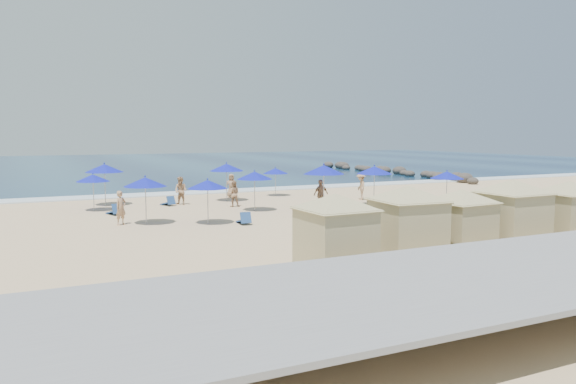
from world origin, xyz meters
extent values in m
plane|color=#DCBA8B|center=(0.00, 0.00, 0.00)|extent=(160.00, 160.00, 0.00)
cube|color=#0D284A|center=(0.00, 55.00, 0.03)|extent=(160.00, 80.00, 0.06)
cube|color=white|center=(0.00, 15.50, 0.04)|extent=(160.00, 2.50, 0.08)
cube|color=gray|center=(0.00, -13.00, 0.55)|extent=(160.00, 2.20, 1.10)
ellipsoid|color=#2E2826|center=(23.40, 12.00, 0.28)|extent=(1.00, 1.00, 0.65)
ellipsoid|color=#2E2826|center=(23.88, 13.50, 0.41)|extent=(1.48, 1.48, 0.96)
ellipsoid|color=#2E2826|center=(24.36, 15.00, 0.39)|extent=(1.40, 1.40, 0.91)
ellipsoid|color=#2E2826|center=(23.52, 16.50, 0.36)|extent=(1.32, 1.32, 0.86)
ellipsoid|color=#2E2826|center=(24.00, 18.00, 0.34)|extent=(1.24, 1.24, 0.81)
ellipsoid|color=#2E2826|center=(24.48, 19.50, 0.32)|extent=(1.16, 1.16, 0.75)
ellipsoid|color=#2E2826|center=(23.64, 21.00, 0.30)|extent=(1.08, 1.08, 0.70)
ellipsoid|color=#2E2826|center=(24.12, 22.50, 0.28)|extent=(1.00, 1.00, 0.65)
ellipsoid|color=#2E2826|center=(24.60, 24.00, 0.41)|extent=(1.48, 1.48, 0.96)
ellipsoid|color=#2E2826|center=(23.76, 25.50, 0.39)|extent=(1.40, 1.40, 0.91)
ellipsoid|color=#2E2826|center=(24.24, 27.00, 0.36)|extent=(1.32, 1.32, 0.86)
ellipsoid|color=#2E2826|center=(23.40, 28.50, 0.34)|extent=(1.24, 1.24, 0.81)
ellipsoid|color=#2E2826|center=(23.88, 30.00, 0.32)|extent=(1.16, 1.16, 0.75)
ellipsoid|color=#2E2826|center=(24.36, 31.50, 0.30)|extent=(1.08, 1.08, 0.70)
ellipsoid|color=#2E2826|center=(23.52, 33.00, 0.28)|extent=(1.00, 1.00, 0.65)
ellipsoid|color=#2E2826|center=(24.00, 34.50, 0.41)|extent=(1.48, 1.48, 0.96)
ellipsoid|color=#2E2826|center=(24.48, 36.00, 0.39)|extent=(1.40, 1.40, 0.91)
ellipsoid|color=#2E2826|center=(23.64, 37.50, 0.36)|extent=(1.32, 1.32, 0.86)
cube|color=black|center=(-0.87, -4.89, 0.40)|extent=(0.82, 0.82, 0.81)
cube|color=tan|center=(-3.20, -9.51, 1.01)|extent=(2.10, 2.10, 2.02)
cube|color=tan|center=(-3.20, -9.51, 2.02)|extent=(2.20, 2.20, 0.08)
pyramid|color=tan|center=(-3.20, -9.51, 2.53)|extent=(4.43, 4.43, 0.51)
cube|color=tan|center=(-0.02, -9.06, 1.04)|extent=(2.22, 2.22, 2.08)
cube|color=tan|center=(-0.02, -9.06, 2.08)|extent=(2.33, 2.33, 0.08)
pyramid|color=tan|center=(-0.02, -9.06, 2.61)|extent=(4.56, 4.56, 0.52)
cube|color=tan|center=(2.41, -9.08, 0.95)|extent=(2.03, 2.03, 1.90)
cube|color=tan|center=(2.41, -9.08, 1.90)|extent=(2.13, 2.13, 0.08)
pyramid|color=tan|center=(2.41, -9.08, 2.37)|extent=(4.15, 4.15, 0.47)
cube|color=tan|center=(4.98, -9.10, 1.06)|extent=(2.12, 2.12, 2.11)
cube|color=tan|center=(4.98, -9.10, 2.11)|extent=(2.23, 2.23, 0.08)
pyramid|color=tan|center=(4.98, -9.10, 2.64)|extent=(4.63, 4.63, 0.53)
cube|color=tan|center=(7.89, -9.31, 1.00)|extent=(2.10, 2.10, 1.99)
cube|color=tan|center=(7.89, -9.31, 1.99)|extent=(2.21, 2.21, 0.08)
pyramid|color=tan|center=(7.89, -9.31, 2.49)|extent=(4.36, 4.36, 0.50)
cylinder|color=#A5A8AD|center=(-8.36, 8.75, 0.86)|extent=(0.05, 0.05, 1.72)
cone|color=#1019AD|center=(-8.36, 8.75, 1.88)|extent=(1.90, 1.90, 0.41)
sphere|color=#1019AD|center=(-8.36, 8.75, 2.13)|extent=(0.07, 0.07, 0.07)
cylinder|color=#A5A8AD|center=(-6.65, 2.70, 0.95)|extent=(0.05, 0.05, 1.89)
cone|color=#1019AD|center=(-6.65, 2.70, 2.07)|extent=(2.09, 2.09, 0.45)
sphere|color=#1019AD|center=(-6.65, 2.70, 2.34)|extent=(0.08, 0.08, 0.08)
cylinder|color=#A5A8AD|center=(-7.42, 10.98, 1.05)|extent=(0.06, 0.06, 2.10)
cone|color=#1019AD|center=(-7.42, 10.98, 2.29)|extent=(2.32, 2.32, 0.50)
sphere|color=#1019AD|center=(-7.42, 10.98, 2.60)|extent=(0.09, 0.09, 0.09)
cylinder|color=#A5A8AD|center=(-0.08, 4.77, 0.93)|extent=(0.05, 0.05, 1.85)
cone|color=#1019AD|center=(-0.08, 4.77, 2.03)|extent=(2.05, 2.05, 0.44)
sphere|color=#1019AD|center=(-0.08, 4.77, 2.29)|extent=(0.08, 0.08, 0.08)
cylinder|color=#A5A8AD|center=(-3.92, 1.43, 0.89)|extent=(0.05, 0.05, 1.78)
cone|color=#1019AD|center=(-3.92, 1.43, 1.95)|extent=(1.97, 1.97, 0.42)
sphere|color=#1019AD|center=(-3.92, 1.43, 2.21)|extent=(0.08, 0.08, 0.08)
cylinder|color=#A5A8AD|center=(0.07, 9.89, 1.01)|extent=(0.05, 0.05, 2.02)
cone|color=#1019AD|center=(0.07, 9.89, 2.20)|extent=(2.23, 2.23, 0.48)
sphere|color=#1019AD|center=(0.07, 9.89, 2.49)|extent=(0.08, 0.08, 0.08)
cylinder|color=#A5A8AD|center=(3.47, 3.05, 1.08)|extent=(0.06, 0.06, 2.16)
cone|color=#1019AD|center=(3.47, 3.05, 2.36)|extent=(2.39, 2.39, 0.51)
sphere|color=#1019AD|center=(3.47, 3.05, 2.67)|extent=(0.09, 0.09, 0.09)
cylinder|color=#A5A8AD|center=(4.17, 11.20, 0.81)|extent=(0.04, 0.04, 1.62)
cone|color=#1019AD|center=(4.17, 11.20, 1.77)|extent=(1.79, 1.79, 0.38)
sphere|color=#1019AD|center=(4.17, 11.20, 2.01)|extent=(0.07, 0.07, 0.07)
cylinder|color=#A5A8AD|center=(7.40, 3.75, 1.00)|extent=(0.05, 0.05, 1.99)
cone|color=#1019AD|center=(7.40, 3.75, 2.17)|extent=(2.20, 2.20, 0.47)
sphere|color=#1019AD|center=(7.40, 3.75, 2.46)|extent=(0.08, 0.08, 0.08)
cylinder|color=#A5A8AD|center=(10.58, 0.89, 0.90)|extent=(0.05, 0.05, 1.80)
cone|color=#1019AD|center=(10.58, 0.89, 1.96)|extent=(1.98, 1.98, 0.43)
sphere|color=#1019AD|center=(10.58, 0.89, 2.22)|extent=(0.08, 0.08, 0.08)
cube|color=navy|center=(-7.58, 6.68, 0.15)|extent=(0.76, 1.20, 0.31)
cube|color=navy|center=(-7.48, 6.22, 0.37)|extent=(0.58, 0.42, 0.54)
cube|color=navy|center=(-4.00, 9.29, 0.14)|extent=(0.76, 1.16, 0.29)
cube|color=navy|center=(-3.88, 8.86, 0.36)|extent=(0.56, 0.41, 0.51)
cube|color=navy|center=(-2.36, 0.71, 0.15)|extent=(0.64, 1.15, 0.30)
cube|color=navy|center=(-2.41, 0.25, 0.37)|extent=(0.55, 0.36, 0.53)
cube|color=navy|center=(1.90, 1.70, 0.16)|extent=(1.01, 1.35, 0.34)
cube|color=navy|center=(2.11, 1.23, 0.41)|extent=(0.66, 0.54, 0.59)
cube|color=navy|center=(9.07, 4.77, 0.16)|extent=(0.63, 1.24, 0.34)
cube|color=navy|center=(9.05, 4.26, 0.41)|extent=(0.59, 0.36, 0.59)
imported|color=tan|center=(-7.79, 3.01, 0.83)|extent=(0.72, 0.67, 1.66)
imported|color=tan|center=(-3.15, 9.27, 0.87)|extent=(1.06, 1.07, 1.74)
imported|color=tan|center=(3.72, 3.82, 0.86)|extent=(1.07, 0.58, 1.73)
imported|color=tan|center=(8.42, 6.77, 0.89)|extent=(1.03, 1.32, 1.79)
imported|color=tan|center=(1.01, 11.58, 0.82)|extent=(0.93, 0.76, 1.64)
imported|color=tan|center=(-0.53, 7.00, 0.78)|extent=(0.90, 0.79, 1.56)
camera|label=1|loc=(-12.23, -24.67, 4.42)|focal=35.00mm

